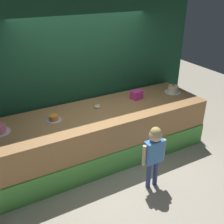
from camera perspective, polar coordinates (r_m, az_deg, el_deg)
name	(u,v)px	position (r m, az deg, el deg)	size (l,w,h in m)	color
ground_plane	(117,172)	(4.74, 1.10, -12.90)	(12.00, 12.00, 0.00)	#BCB29E
stage_platform	(102,134)	(4.88, -2.26, -4.76)	(3.97, 1.20, 0.95)	#B27F4C
curtain_backdrop	(84,68)	(5.02, -6.08, 9.41)	(4.72, 0.08, 3.08)	#19472D
child_figure	(154,150)	(4.09, 9.15, -8.09)	(0.43, 0.20, 1.10)	#3F4C8C
pink_box	(136,95)	(5.12, 5.34, 3.76)	(0.21, 0.16, 0.16)	#E4379C
donut	(97,107)	(4.77, -3.19, 1.20)	(0.12, 0.12, 0.04)	beige
cake_center	(54,118)	(4.43, -12.58, -1.31)	(0.27, 0.27, 0.15)	silver
cake_right	(173,89)	(5.56, 13.13, 4.84)	(0.33, 0.33, 0.18)	white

